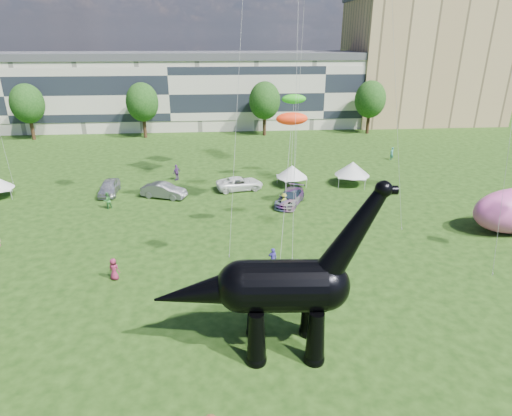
{
  "coord_description": "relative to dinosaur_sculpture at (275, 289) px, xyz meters",
  "views": [
    {
      "loc": [
        0.42,
        -19.03,
        16.06
      ],
      "look_at": [
        2.72,
        8.0,
        5.0
      ],
      "focal_mm": 30.0,
      "sensor_mm": 36.0,
      "label": 1
    }
  ],
  "objects": [
    {
      "name": "tree_far_right",
      "position": [
        22.99,
        53.21,
        2.49
      ],
      "size": [
        5.2,
        5.2,
        9.44
      ],
      "color": "#382314",
      "rests_on": "ground"
    },
    {
      "name": "terrace_row",
      "position": [
        -11.01,
        62.21,
        2.2
      ],
      "size": [
        78.0,
        11.0,
        12.0
      ],
      "primitive_type": "cube",
      "color": "beige",
      "rests_on": "ground"
    },
    {
      "name": "apartment_block",
      "position": [
        36.99,
        65.21,
        7.2
      ],
      "size": [
        28.0,
        18.0,
        22.0
      ],
      "primitive_type": "cube",
      "color": "tan",
      "rests_on": "ground"
    },
    {
      "name": "gazebo_near",
      "position": [
        5.37,
        26.86,
        -2.11
      ],
      "size": [
        4.15,
        4.15,
        2.4
      ],
      "rotation": [
        0.0,
        0.0,
        0.24
      ],
      "color": "silver",
      "rests_on": "ground"
    },
    {
      "name": "car_grey",
      "position": [
        -8.67,
        24.19,
        -3.02
      ],
      "size": [
        5.02,
        3.17,
        1.56
      ],
      "primitive_type": "imported",
      "rotation": [
        0.0,
        0.0,
        1.22
      ],
      "color": "slate",
      "rests_on": "ground"
    },
    {
      "name": "tree_far_left",
      "position": [
        -33.01,
        53.21,
        2.49
      ],
      "size": [
        5.2,
        5.2,
        9.44
      ],
      "color": "#382314",
      "rests_on": "ground"
    },
    {
      "name": "ground",
      "position": [
        -3.01,
        0.21,
        -3.8
      ],
      "size": [
        220.0,
        220.0,
        0.0
      ],
      "primitive_type": "plane",
      "color": "#16330C",
      "rests_on": "ground"
    },
    {
      "name": "gazebo_far",
      "position": [
        12.27,
        26.61,
        -1.89
      ],
      "size": [
        4.81,
        4.81,
        2.71
      ],
      "rotation": [
        0.0,
        0.0,
        -0.28
      ],
      "color": "silver",
      "rests_on": "ground"
    },
    {
      "name": "visitors",
      "position": [
        -8.36,
        16.18,
        -2.94
      ],
      "size": [
        51.87,
        43.36,
        1.89
      ],
      "color": "#61367B",
      "rests_on": "ground"
    },
    {
      "name": "car_silver",
      "position": [
        -14.67,
        25.76,
        -3.03
      ],
      "size": [
        1.92,
        4.57,
        1.54
      ],
      "primitive_type": "imported",
      "rotation": [
        0.0,
        0.0,
        0.02
      ],
      "color": "silver",
      "rests_on": "ground"
    },
    {
      "name": "car_white",
      "position": [
        -0.58,
        26.0,
        -3.08
      ],
      "size": [
        5.5,
        3.29,
        1.43
      ],
      "primitive_type": "imported",
      "rotation": [
        0.0,
        0.0,
        1.76
      ],
      "color": "white",
      "rests_on": "ground"
    },
    {
      "name": "car_dark",
      "position": [
        4.28,
        21.2,
        -3.06
      ],
      "size": [
        4.04,
        5.47,
        1.47
      ],
      "primitive_type": "imported",
      "rotation": [
        0.0,
        0.0,
        -0.44
      ],
      "color": "#595960",
      "rests_on": "ground"
    },
    {
      "name": "tree_mid_right",
      "position": [
        4.99,
        53.21,
        2.49
      ],
      "size": [
        5.2,
        5.2,
        9.44
      ],
      "color": "#382314",
      "rests_on": "ground"
    },
    {
      "name": "tree_mid_left",
      "position": [
        -15.01,
        53.21,
        2.49
      ],
      "size": [
        5.2,
        5.2,
        9.44
      ],
      "color": "#382314",
      "rests_on": "ground"
    },
    {
      "name": "dinosaur_sculpture",
      "position": [
        0.0,
        0.0,
        0.0
      ],
      "size": [
        12.32,
        3.55,
        10.06
      ],
      "rotation": [
        0.0,
        0.0,
        -0.07
      ],
      "color": "black",
      "rests_on": "ground"
    }
  ]
}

